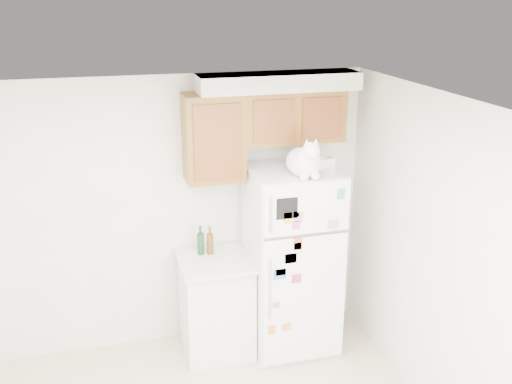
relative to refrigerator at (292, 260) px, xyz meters
name	(u,v)px	position (x,y,z in m)	size (l,w,h in m)	color
room_shell	(206,249)	(-1.03, -1.36, 0.82)	(3.84, 4.04, 2.52)	white
refrigerator	(292,260)	(0.00, 0.00, 0.00)	(0.76, 0.78, 1.70)	white
base_counter	(216,304)	(-0.69, 0.07, -0.39)	(0.64, 0.64, 0.92)	white
cat	(305,161)	(0.03, -0.20, 0.98)	(0.35, 0.51, 0.36)	white
storage_box_back	(312,162)	(0.18, 0.03, 0.90)	(0.18, 0.13, 0.10)	white
storage_box_front	(324,163)	(0.28, -0.01, 0.89)	(0.15, 0.11, 0.09)	white
bottle_green	(201,240)	(-0.79, 0.20, 0.20)	(0.06, 0.06, 0.27)	#19381E
bottle_amber	(210,240)	(-0.71, 0.18, 0.20)	(0.06, 0.06, 0.26)	#593814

